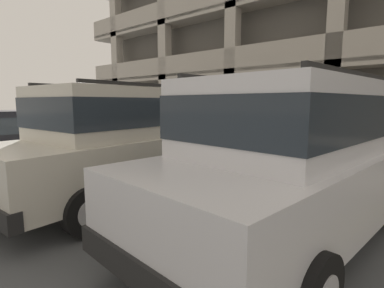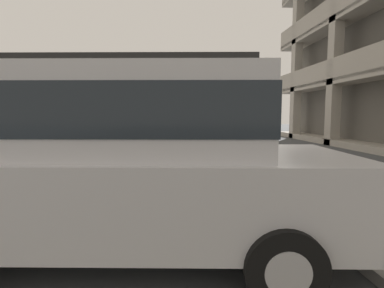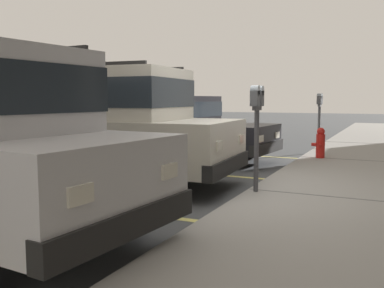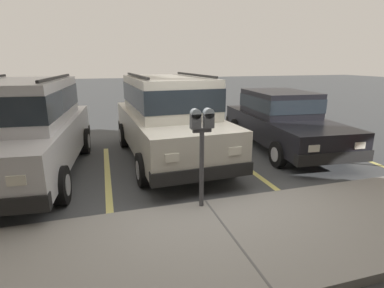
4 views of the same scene
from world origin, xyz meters
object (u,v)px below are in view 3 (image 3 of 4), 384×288
Objects in this scene: silver_suv at (100,121)px; red_sedan at (178,126)px; fire_hydrant at (320,143)px; parking_meter_near at (257,113)px; parking_meter_far at (320,108)px.

silver_suv reaches higher than red_sedan.
red_sedan is 3.37m from fire_hydrant.
fire_hydrant is (-4.05, 3.14, -0.62)m from silver_suv.
silver_suv is 1.06× the size of red_sedan.
parking_meter_near is 1.03× the size of parking_meter_far.
silver_suv is at bearing -25.15° from parking_meter_far.
fire_hydrant is at bearing 9.80° from parking_meter_far.
fire_hydrant is (-4.13, 0.30, -0.80)m from parking_meter_near.
red_sedan is 3.05× the size of parking_meter_far.
parking_meter_far is 2.15× the size of fire_hydrant.
parking_meter_far is 2.11m from fire_hydrant.
parking_meter_far is (-5.98, 2.81, 0.15)m from silver_suv.
red_sedan is 6.57× the size of fire_hydrant.
parking_meter_near is at bearing -4.11° from fire_hydrant.
silver_suv reaches higher than fire_hydrant.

